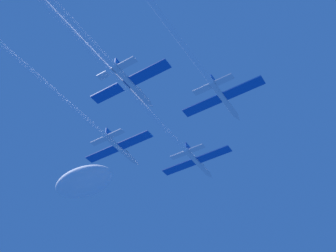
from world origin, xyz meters
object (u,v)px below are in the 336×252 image
object	(u,v)px
jet_lead	(147,109)
jet_right_wing	(172,29)
jet_slot	(56,4)
jet_left_wing	(57,93)

from	to	relation	value
jet_lead	jet_right_wing	xyz separation A→B (m)	(12.34, -11.28, 0.95)
jet_slot	jet_lead	bearing A→B (deg)	92.58
jet_lead	jet_left_wing	xyz separation A→B (m)	(-10.98, -11.16, 0.38)
jet_left_wing	jet_slot	distance (m)	17.56
jet_lead	jet_slot	xyz separation A→B (m)	(1.08, -23.93, 0.29)
jet_slot	jet_right_wing	bearing A→B (deg)	48.30
jet_lead	jet_left_wing	bearing A→B (deg)	-134.54
jet_right_wing	jet_slot	size ratio (longest dim) A/B	0.98
jet_left_wing	jet_right_wing	xyz separation A→B (m)	(23.32, -0.13, 0.57)
jet_left_wing	jet_lead	bearing A→B (deg)	45.46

